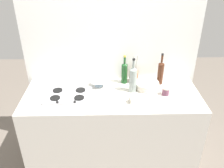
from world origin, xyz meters
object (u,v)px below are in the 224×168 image
stovetop_hob (68,95)px  wine_bottle_mid_left (161,72)px  plate_stack (147,85)px  utensil_crock (134,76)px  condiment_jar_front (166,91)px  wine_bottle_leftmost (133,79)px  butter_dish (137,99)px  mixing_bowl (99,83)px  cutting_board (111,98)px  wine_bottle_mid_right (124,72)px

stovetop_hob → wine_bottle_mid_left: (0.97, 0.25, 0.12)m
plate_stack → utensil_crock: (-0.13, 0.15, 0.04)m
utensil_crock → condiment_jar_front: 0.41m
wine_bottle_leftmost → butter_dish: (0.03, -0.21, -0.11)m
stovetop_hob → mixing_bowl: (0.30, 0.20, 0.02)m
wine_bottle_leftmost → utensil_crock: 0.22m
cutting_board → utensil_crock: bearing=52.5°
cutting_board → stovetop_hob: bearing=173.6°
plate_stack → condiment_jar_front: size_ratio=3.08×
stovetop_hob → butter_dish: (0.68, -0.12, 0.02)m
mixing_bowl → wine_bottle_leftmost: bearing=-17.9°
utensil_crock → wine_bottle_mid_left: bearing=-9.0°
wine_bottle_mid_right → cutting_board: bearing=-115.5°
plate_stack → wine_bottle_mid_right: wine_bottle_mid_right is taller
condiment_jar_front → cutting_board: size_ratio=0.28×
utensil_crock → wine_bottle_leftmost: bearing=-98.8°
plate_stack → cutting_board: bearing=-154.1°
mixing_bowl → condiment_jar_front: size_ratio=2.23×
plate_stack → butter_dish: size_ratio=1.68×
stovetop_hob → wine_bottle_mid_left: bearing=14.2°
wine_bottle_leftmost → stovetop_hob: bearing=-172.4°
butter_dish → condiment_jar_front: (0.30, 0.13, 0.01)m
wine_bottle_mid_right → plate_stack: bearing=-29.6°
wine_bottle_mid_right → utensil_crock: 0.12m
plate_stack → condiment_jar_front: (0.17, -0.13, 0.01)m
mixing_bowl → butter_dish: same height
condiment_jar_front → cutting_board: condiment_jar_front is taller
utensil_crock → butter_dish: bearing=-90.5°
stovetop_hob → wine_bottle_leftmost: wine_bottle_leftmost is taller
wine_bottle_mid_right → utensil_crock: utensil_crock is taller
plate_stack → wine_bottle_leftmost: bearing=-161.7°
wine_bottle_leftmost → cutting_board: (-0.23, -0.14, -0.13)m
stovetop_hob → wine_bottle_leftmost: 0.67m
wine_bottle_mid_left → condiment_jar_front: 0.26m
wine_bottle_mid_right → condiment_jar_front: wine_bottle_mid_right is taller
mixing_bowl → utensil_crock: 0.40m
wine_bottle_leftmost → utensil_crock: size_ratio=1.11×
mixing_bowl → butter_dish: bearing=-40.0°
wine_bottle_leftmost → wine_bottle_mid_right: (-0.07, 0.19, -0.02)m
condiment_jar_front → cutting_board: bearing=-174.2°
stovetop_hob → utensil_crock: utensil_crock is taller
plate_stack → butter_dish: 0.29m
condiment_jar_front → wine_bottle_mid_left: bearing=93.2°
plate_stack → cutting_board: 0.43m
stovetop_hob → plate_stack: size_ratio=1.84×
wine_bottle_mid_left → condiment_jar_front: bearing=-86.8°
wine_bottle_leftmost → cutting_board: bearing=-149.2°
wine_bottle_leftmost → butter_dish: 0.24m
wine_bottle_mid_right → utensil_crock: (0.11, 0.02, -0.05)m
plate_stack → wine_bottle_leftmost: (-0.16, -0.05, 0.11)m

